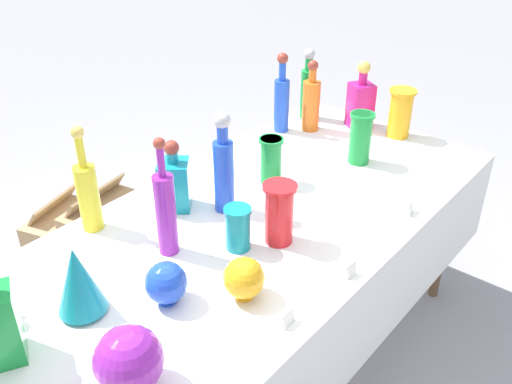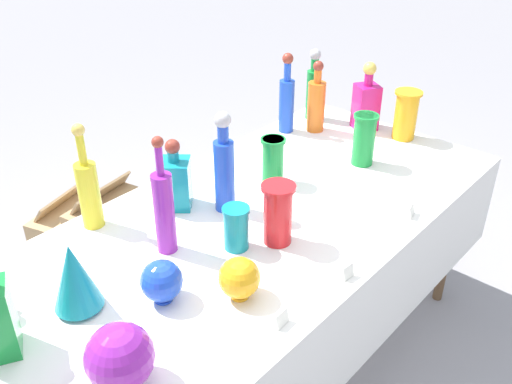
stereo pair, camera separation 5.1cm
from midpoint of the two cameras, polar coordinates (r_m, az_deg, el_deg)
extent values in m
plane|color=gray|center=(2.50, -0.61, -17.22)|extent=(40.00, 40.00, 0.00)
cube|color=white|center=(2.01, -0.73, -2.83)|extent=(2.02, 0.94, 0.03)
cube|color=white|center=(1.92, 10.50, -12.41)|extent=(2.02, 0.01, 0.40)
cylinder|color=brown|center=(2.74, 17.89, -3.90)|extent=(0.04, 0.04, 0.73)
cylinder|color=brown|center=(3.02, 5.08, 1.03)|extent=(0.04, 0.04, 0.73)
cylinder|color=yellow|center=(1.97, -17.10, -0.59)|extent=(0.07, 0.07, 0.23)
cylinder|color=yellow|center=(1.89, -17.88, 3.85)|extent=(0.03, 0.03, 0.11)
sphere|color=gold|center=(1.86, -18.21, 5.69)|extent=(0.04, 0.04, 0.04)
cylinder|color=blue|center=(2.59, 2.00, 8.60)|extent=(0.07, 0.07, 0.24)
cylinder|color=blue|center=(2.53, 2.07, 11.99)|extent=(0.03, 0.03, 0.08)
sphere|color=maroon|center=(2.51, 2.09, 13.22)|extent=(0.05, 0.05, 0.05)
cylinder|color=purple|center=(1.78, -9.79, -2.30)|extent=(0.06, 0.06, 0.27)
cylinder|color=purple|center=(1.69, -10.34, 2.97)|extent=(0.02, 0.02, 0.10)
sphere|color=maroon|center=(1.66, -10.52, 4.79)|extent=(0.04, 0.04, 0.04)
cylinder|color=#198C38|center=(2.74, 4.63, 9.70)|extent=(0.07, 0.07, 0.23)
cylinder|color=#198C38|center=(2.69, 4.76, 12.64)|extent=(0.04, 0.04, 0.06)
sphere|color=#B2B2B7|center=(2.67, 4.80, 13.59)|extent=(0.05, 0.05, 0.05)
cylinder|color=blue|center=(1.98, -3.96, 1.52)|extent=(0.07, 0.07, 0.26)
cylinder|color=blue|center=(1.90, -4.14, 5.81)|extent=(0.04, 0.04, 0.06)
sphere|color=#B2B2B7|center=(1.88, -4.20, 7.17)|extent=(0.06, 0.06, 0.06)
cylinder|color=orange|center=(2.61, 4.96, 8.55)|extent=(0.08, 0.08, 0.23)
cylinder|color=orange|center=(2.56, 5.11, 11.54)|extent=(0.03, 0.03, 0.06)
sphere|color=maroon|center=(2.55, 5.15, 12.48)|extent=(0.05, 0.05, 0.05)
cube|color=teal|center=(2.03, -8.85, 0.69)|extent=(0.15, 0.15, 0.18)
cylinder|color=teal|center=(1.98, -9.11, 3.45)|extent=(0.04, 0.04, 0.04)
sphere|color=maroon|center=(1.96, -9.19, 4.38)|extent=(0.05, 0.05, 0.05)
cube|color=#C61972|center=(2.67, 9.84, 8.48)|extent=(0.14, 0.14, 0.21)
cylinder|color=#C61972|center=(2.62, 10.10, 11.18)|extent=(0.04, 0.04, 0.06)
sphere|color=gold|center=(2.61, 10.19, 12.15)|extent=(0.06, 0.06, 0.06)
cylinder|color=orange|center=(2.61, 13.68, 7.65)|extent=(0.10, 0.10, 0.22)
cylinder|color=orange|center=(2.57, 13.97, 9.76)|extent=(0.12, 0.12, 0.01)
cylinder|color=#198C38|center=(2.17, 0.83, 3.20)|extent=(0.08, 0.08, 0.18)
cylinder|color=#198C38|center=(2.13, 0.84, 5.22)|extent=(0.10, 0.10, 0.01)
cylinder|color=#198C38|center=(2.34, 9.79, 5.32)|extent=(0.09, 0.09, 0.21)
cylinder|color=#198C38|center=(2.30, 10.01, 7.58)|extent=(0.10, 0.10, 0.01)
cylinder|color=teal|center=(1.81, -2.63, -3.65)|extent=(0.08, 0.08, 0.15)
cylinder|color=teal|center=(1.77, -2.68, -1.82)|extent=(0.09, 0.09, 0.01)
cylinder|color=red|center=(1.82, 1.54, -2.19)|extent=(0.09, 0.09, 0.21)
cylinder|color=red|center=(1.77, 1.58, 0.51)|extent=(0.11, 0.11, 0.01)
cylinder|color=teal|center=(1.69, -17.67, -11.13)|extent=(0.07, 0.07, 0.01)
cone|color=teal|center=(1.62, -18.26, -8.31)|extent=(0.14, 0.14, 0.20)
cylinder|color=orange|center=(1.66, -2.09, -10.31)|extent=(0.05, 0.05, 0.01)
sphere|color=orange|center=(1.62, -2.13, -8.60)|extent=(0.12, 0.12, 0.12)
cylinder|color=blue|center=(1.67, -9.69, -10.63)|extent=(0.05, 0.05, 0.01)
sphere|color=blue|center=(1.63, -9.89, -8.92)|extent=(0.12, 0.12, 0.12)
sphere|color=purple|center=(1.41, -13.67, -16.03)|extent=(0.17, 0.17, 0.17)
cube|color=white|center=(1.57, 2.26, -12.51)|extent=(0.05, 0.02, 0.04)
cube|color=white|center=(1.74, 8.65, -7.75)|extent=(0.05, 0.02, 0.04)
cube|color=white|center=(2.07, 14.50, -1.56)|extent=(0.06, 0.03, 0.05)
cube|color=tan|center=(2.96, -14.50, -4.68)|extent=(0.46, 0.38, 0.38)
cube|color=tan|center=(2.90, -16.21, -0.28)|extent=(0.37, 0.13, 0.09)
cube|color=tan|center=(3.10, -18.57, -4.58)|extent=(0.44, 0.38, 0.29)
cube|color=tan|center=(3.06, -20.03, -1.11)|extent=(0.34, 0.16, 0.09)
camera|label=1|loc=(0.03, -90.75, -0.45)|focal=40.00mm
camera|label=2|loc=(0.03, 89.25, 0.45)|focal=40.00mm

